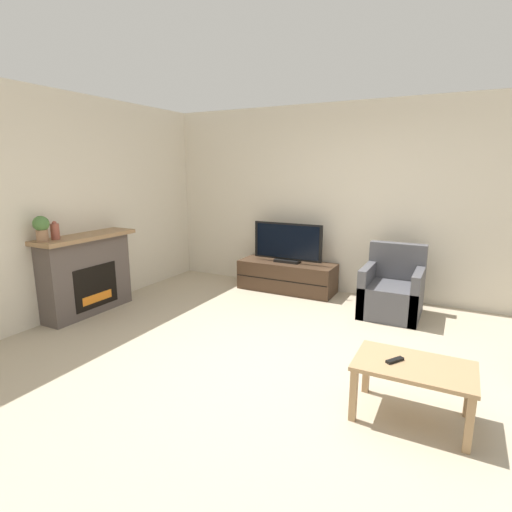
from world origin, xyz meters
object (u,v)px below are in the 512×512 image
at_px(tv_stand, 287,276).
at_px(remote, 395,360).
at_px(coffee_table, 414,373).
at_px(fireplace, 87,273).
at_px(mantel_vase_left, 55,231).
at_px(tv, 287,244).
at_px(potted_plant, 41,227).
at_px(armchair, 392,292).

distance_m(tv_stand, remote, 3.18).
bearing_deg(coffee_table, fireplace, 173.09).
bearing_deg(coffee_table, mantel_vase_left, 178.66).
distance_m(tv, remote, 3.18).
bearing_deg(coffee_table, tv_stand, 129.28).
relative_size(mantel_vase_left, remote, 1.45).
height_order(tv_stand, remote, remote).
height_order(potted_plant, tv, potted_plant).
bearing_deg(fireplace, tv_stand, 47.30).
xyz_separation_m(coffee_table, remote, (-0.13, -0.02, 0.08)).
xyz_separation_m(fireplace, tv_stand, (1.87, 2.03, -0.30)).
height_order(tv_stand, armchair, armchair).
bearing_deg(tv_stand, mantel_vase_left, -127.56).
distance_m(fireplace, tv_stand, 2.78).
bearing_deg(tv_stand, remote, -52.79).
bearing_deg(mantel_vase_left, tv_stand, 52.44).
xyz_separation_m(potted_plant, remote, (3.77, 0.05, -0.73)).
bearing_deg(tv_stand, tv, -90.00).
distance_m(mantel_vase_left, tv_stand, 3.17).
relative_size(fireplace, coffee_table, 1.55).
bearing_deg(fireplace, mantel_vase_left, -87.53).
bearing_deg(remote, fireplace, -153.31).
relative_size(fireplace, mantel_vase_left, 6.00).
xyz_separation_m(tv, remote, (1.92, -2.52, -0.27)).
relative_size(tv_stand, tv, 1.35).
bearing_deg(mantel_vase_left, tv, 52.41).
xyz_separation_m(tv_stand, armchair, (1.56, -0.31, 0.07)).
bearing_deg(coffee_table, potted_plant, -179.00).
relative_size(tv_stand, remote, 9.81).
distance_m(tv_stand, coffee_table, 3.24).
bearing_deg(remote, mantel_vase_left, -147.56).
height_order(tv, armchair, tv).
relative_size(coffee_table, remote, 5.61).
bearing_deg(tv, fireplace, -132.73).
bearing_deg(mantel_vase_left, remote, -1.70).
bearing_deg(potted_plant, remote, 0.73).
height_order(tv_stand, coffee_table, tv_stand).
relative_size(fireplace, remote, 8.72).
distance_m(fireplace, potted_plant, 0.85).
relative_size(mantel_vase_left, tv_stand, 0.15).
distance_m(mantel_vase_left, coffee_table, 3.97).
height_order(tv_stand, tv, tv).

